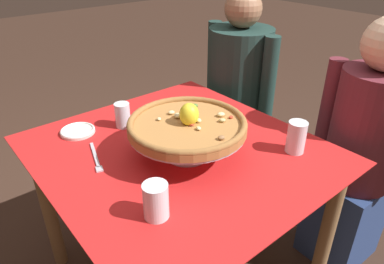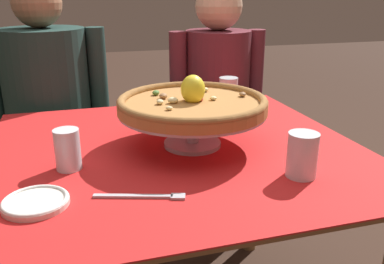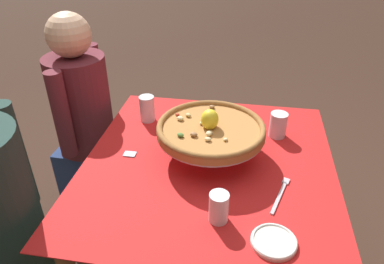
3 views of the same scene
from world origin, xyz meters
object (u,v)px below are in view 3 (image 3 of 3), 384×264
(side_plate, at_px, (274,241))
(pizza, at_px, (210,128))
(water_glass_back_right, at_px, (147,110))
(water_glass_front_right, at_px, (278,126))
(dinner_fork, at_px, (281,193))
(diner_right, at_px, (86,130))
(pizza_stand, at_px, (210,138))
(water_glass_side_left, at_px, (219,209))
(sugar_packet, at_px, (130,154))

(side_plate, bearing_deg, pizza, 30.52)
(water_glass_back_right, bearing_deg, water_glass_front_right, -93.88)
(dinner_fork, bearing_deg, diner_right, 62.09)
(pizza_stand, distance_m, diner_right, 0.82)
(water_glass_side_left, xyz_separation_m, side_plate, (-0.07, -0.18, -0.04))
(sugar_packet, bearing_deg, side_plate, -123.18)
(side_plate, distance_m, diner_right, 1.24)
(water_glass_front_right, bearing_deg, diner_right, 82.25)
(water_glass_side_left, distance_m, water_glass_back_right, 0.72)
(water_glass_front_right, height_order, dinner_fork, water_glass_front_right)
(water_glass_side_left, xyz_separation_m, sugar_packet, (0.31, 0.40, -0.04))
(dinner_fork, bearing_deg, sugar_packet, 76.47)
(water_glass_side_left, relative_size, water_glass_back_right, 0.86)
(pizza_stand, distance_m, water_glass_front_right, 0.34)
(water_glass_side_left, bearing_deg, pizza_stand, 11.46)
(pizza, relative_size, sugar_packet, 8.62)
(pizza_stand, height_order, sugar_packet, pizza_stand)
(water_glass_back_right, bearing_deg, diner_right, 76.25)
(water_glass_back_right, height_order, side_plate, water_glass_back_right)
(water_glass_back_right, height_order, sugar_packet, water_glass_back_right)
(water_glass_front_right, relative_size, diner_right, 0.09)
(dinner_fork, height_order, diner_right, diner_right)
(side_plate, xyz_separation_m, diner_right, (0.76, 0.96, -0.17))
(dinner_fork, bearing_deg, water_glass_side_left, 127.45)
(side_plate, xyz_separation_m, dinner_fork, (0.23, -0.03, -0.01))
(water_glass_back_right, xyz_separation_m, dinner_fork, (-0.43, -0.61, -0.05))
(sugar_packet, xyz_separation_m, diner_right, (0.38, 0.39, -0.16))
(water_glass_side_left, bearing_deg, diner_right, 48.85)
(water_glass_back_right, distance_m, diner_right, 0.45)
(pizza_stand, height_order, dinner_fork, pizza_stand)
(pizza, height_order, water_glass_back_right, pizza)
(pizza_stand, xyz_separation_m, water_glass_side_left, (-0.35, -0.07, -0.04))
(pizza, bearing_deg, water_glass_front_right, -54.48)
(pizza_stand, bearing_deg, sugar_packet, 98.06)
(dinner_fork, height_order, sugar_packet, dinner_fork)
(pizza_stand, bearing_deg, water_glass_back_right, 53.99)
(pizza, bearing_deg, diner_right, 64.92)
(water_glass_back_right, height_order, water_glass_front_right, water_glass_back_right)
(dinner_fork, relative_size, sugar_packet, 4.04)
(water_glass_side_left, distance_m, water_glass_front_right, 0.59)
(water_glass_front_right, xyz_separation_m, sugar_packet, (-0.25, 0.61, -0.05))
(pizza, distance_m, dinner_fork, 0.36)
(diner_right, bearing_deg, pizza, -115.08)
(water_glass_side_left, distance_m, diner_right, 1.06)
(water_glass_side_left, xyz_separation_m, dinner_fork, (0.16, -0.21, -0.04))
(water_glass_front_right, height_order, side_plate, water_glass_front_right)
(water_glass_back_right, bearing_deg, sugar_packet, -179.46)
(pizza_stand, bearing_deg, dinner_fork, -124.52)
(water_glass_back_right, distance_m, side_plate, 0.88)
(pizza, xyz_separation_m, water_glass_side_left, (-0.35, -0.07, -0.08))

